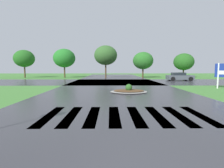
# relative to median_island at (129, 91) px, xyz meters

# --- Properties ---
(asphalt_roadway) EXTENTS (12.00, 80.00, 0.01)m
(asphalt_roadway) POSITION_rel_median_island_xyz_m (-0.91, -1.45, -0.13)
(asphalt_roadway) COLOR #35353A
(asphalt_roadway) RESTS_ON ground
(asphalt_cross_road) EXTENTS (90.00, 10.80, 0.01)m
(asphalt_cross_road) POSITION_rel_median_island_xyz_m (-0.91, 10.80, -0.13)
(asphalt_cross_road) COLOR #35353A
(asphalt_cross_road) RESTS_ON ground
(crosswalk_stripes) EXTENTS (6.75, 3.23, 0.01)m
(crosswalk_stripes) POSITION_rel_median_island_xyz_m (-0.91, -6.98, -0.13)
(crosswalk_stripes) COLOR white
(crosswalk_stripes) RESTS_ON ground
(median_island) EXTENTS (3.00, 2.30, 0.68)m
(median_island) POSITION_rel_median_island_xyz_m (0.00, 0.00, 0.00)
(median_island) COLOR #9E9B93
(median_island) RESTS_ON ground
(car_dark_suv) EXTENTS (4.03, 2.19, 1.25)m
(car_dark_suv) POSITION_rel_median_island_xyz_m (9.41, 13.26, 0.47)
(car_dark_suv) COLOR #4C545B
(car_dark_suv) RESTS_ON ground
(background_treeline) EXTENTS (36.11, 5.86, 6.27)m
(background_treeline) POSITION_rel_median_island_xyz_m (-3.10, 20.93, 3.67)
(background_treeline) COLOR #4C3823
(background_treeline) RESTS_ON ground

